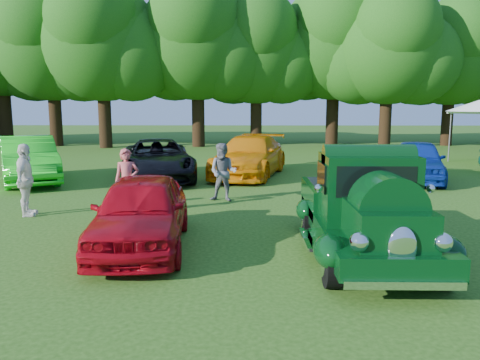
{
  "coord_description": "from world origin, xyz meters",
  "views": [
    {
      "loc": [
        -0.15,
        -8.46,
        2.73
      ],
      "look_at": [
        -0.34,
        1.88,
        1.1
      ],
      "focal_mm": 35.0,
      "sensor_mm": 36.0,
      "label": 1
    }
  ],
  "objects_px": {
    "hero_pickup": "(363,211)",
    "spectator_pink": "(127,181)",
    "red_convertible": "(141,211)",
    "back_car_black": "(157,160)",
    "back_car_blue": "(417,161)",
    "spectator_grey": "(223,172)",
    "spectator_white": "(25,180)",
    "back_car_lime": "(29,160)",
    "back_car_orange": "(249,156)"
  },
  "relations": [
    {
      "from": "red_convertible",
      "to": "spectator_grey",
      "type": "height_order",
      "value": "spectator_grey"
    },
    {
      "from": "back_car_lime",
      "to": "spectator_pink",
      "type": "distance_m",
      "value": 6.92
    },
    {
      "from": "back_car_orange",
      "to": "spectator_grey",
      "type": "xyz_separation_m",
      "value": [
        -0.76,
        -4.99,
        0.05
      ]
    },
    {
      "from": "spectator_pink",
      "to": "back_car_orange",
      "type": "bearing_deg",
      "value": 49.61
    },
    {
      "from": "spectator_pink",
      "to": "spectator_white",
      "type": "xyz_separation_m",
      "value": [
        -2.47,
        -0.31,
        0.07
      ]
    },
    {
      "from": "back_car_blue",
      "to": "spectator_pink",
      "type": "distance_m",
      "value": 10.79
    },
    {
      "from": "red_convertible",
      "to": "back_car_black",
      "type": "height_order",
      "value": "back_car_black"
    },
    {
      "from": "red_convertible",
      "to": "back_car_blue",
      "type": "height_order",
      "value": "back_car_blue"
    },
    {
      "from": "hero_pickup",
      "to": "back_car_orange",
      "type": "relative_size",
      "value": 0.89
    },
    {
      "from": "back_car_lime",
      "to": "spectator_grey",
      "type": "distance_m",
      "value": 7.93
    },
    {
      "from": "back_car_black",
      "to": "spectator_white",
      "type": "relative_size",
      "value": 2.99
    },
    {
      "from": "back_car_blue",
      "to": "spectator_grey",
      "type": "height_order",
      "value": "spectator_grey"
    },
    {
      "from": "red_convertible",
      "to": "back_car_black",
      "type": "xyz_separation_m",
      "value": [
        -1.34,
        8.51,
        0.05
      ]
    },
    {
      "from": "hero_pickup",
      "to": "spectator_grey",
      "type": "height_order",
      "value": "hero_pickup"
    },
    {
      "from": "back_car_blue",
      "to": "red_convertible",
      "type": "bearing_deg",
      "value": -118.15
    },
    {
      "from": "hero_pickup",
      "to": "spectator_grey",
      "type": "xyz_separation_m",
      "value": [
        -2.85,
        4.93,
        0.02
      ]
    },
    {
      "from": "back_car_lime",
      "to": "back_car_blue",
      "type": "height_order",
      "value": "back_car_lime"
    },
    {
      "from": "hero_pickup",
      "to": "spectator_pink",
      "type": "height_order",
      "value": "hero_pickup"
    },
    {
      "from": "red_convertible",
      "to": "spectator_grey",
      "type": "xyz_separation_m",
      "value": [
        1.34,
        4.55,
        0.13
      ]
    },
    {
      "from": "hero_pickup",
      "to": "back_car_blue",
      "type": "relative_size",
      "value": 1.09
    },
    {
      "from": "spectator_pink",
      "to": "spectator_grey",
      "type": "relative_size",
      "value": 0.99
    },
    {
      "from": "red_convertible",
      "to": "spectator_white",
      "type": "height_order",
      "value": "spectator_white"
    },
    {
      "from": "back_car_black",
      "to": "back_car_blue",
      "type": "bearing_deg",
      "value": -14.31
    },
    {
      "from": "back_car_blue",
      "to": "spectator_pink",
      "type": "xyz_separation_m",
      "value": [
        -9.3,
        -5.47,
        0.08
      ]
    },
    {
      "from": "back_car_lime",
      "to": "spectator_pink",
      "type": "relative_size",
      "value": 3.01
    },
    {
      "from": "back_car_lime",
      "to": "spectator_grey",
      "type": "bearing_deg",
      "value": -53.1
    },
    {
      "from": "spectator_grey",
      "to": "back_car_orange",
      "type": "bearing_deg",
      "value": 92.58
    },
    {
      "from": "red_convertible",
      "to": "spectator_white",
      "type": "relative_size",
      "value": 2.29
    },
    {
      "from": "spectator_grey",
      "to": "back_car_black",
      "type": "bearing_deg",
      "value": 135.37
    },
    {
      "from": "back_car_orange",
      "to": "back_car_blue",
      "type": "bearing_deg",
      "value": 3.13
    },
    {
      "from": "back_car_orange",
      "to": "spectator_grey",
      "type": "height_order",
      "value": "spectator_grey"
    },
    {
      "from": "back_car_lime",
      "to": "back_car_black",
      "type": "bearing_deg",
      "value": -20.08
    },
    {
      "from": "red_convertible",
      "to": "back_car_black",
      "type": "bearing_deg",
      "value": 93.86
    },
    {
      "from": "back_car_black",
      "to": "back_car_blue",
      "type": "height_order",
      "value": "back_car_black"
    },
    {
      "from": "red_convertible",
      "to": "back_car_lime",
      "type": "distance_m",
      "value": 9.78
    },
    {
      "from": "back_car_lime",
      "to": "spectator_white",
      "type": "bearing_deg",
      "value": -94.26
    },
    {
      "from": "back_car_orange",
      "to": "back_car_black",
      "type": "bearing_deg",
      "value": -149.42
    },
    {
      "from": "hero_pickup",
      "to": "spectator_white",
      "type": "bearing_deg",
      "value": 158.96
    },
    {
      "from": "hero_pickup",
      "to": "spectator_pink",
      "type": "relative_size",
      "value": 2.89
    },
    {
      "from": "hero_pickup",
      "to": "back_car_blue",
      "type": "distance_m",
      "value": 9.65
    },
    {
      "from": "back_car_black",
      "to": "back_car_blue",
      "type": "relative_size",
      "value": 1.23
    },
    {
      "from": "spectator_pink",
      "to": "spectator_white",
      "type": "distance_m",
      "value": 2.49
    },
    {
      "from": "back_car_orange",
      "to": "spectator_grey",
      "type": "bearing_deg",
      "value": -84.68
    },
    {
      "from": "back_car_lime",
      "to": "back_car_blue",
      "type": "bearing_deg",
      "value": -26.59
    },
    {
      "from": "back_car_lime",
      "to": "back_car_blue",
      "type": "distance_m",
      "value": 14.17
    },
    {
      "from": "back_car_blue",
      "to": "spectator_grey",
      "type": "distance_m",
      "value": 7.91
    },
    {
      "from": "spectator_grey",
      "to": "hero_pickup",
      "type": "bearing_deg",
      "value": -48.76
    },
    {
      "from": "red_convertible",
      "to": "spectator_pink",
      "type": "distance_m",
      "value": 3.06
    },
    {
      "from": "spectator_pink",
      "to": "hero_pickup",
      "type": "bearing_deg",
      "value": -47.27
    },
    {
      "from": "back_car_lime",
      "to": "hero_pickup",
      "type": "bearing_deg",
      "value": -67.91
    }
  ]
}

